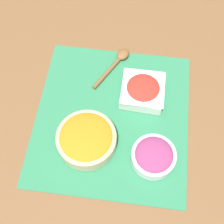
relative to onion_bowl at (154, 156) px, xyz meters
name	(u,v)px	position (x,y,z in m)	size (l,w,h in m)	color
ground_plane	(112,117)	(-0.12, -0.13, -0.03)	(3.00, 3.00, 0.00)	brown
placemat	(112,117)	(-0.12, -0.13, -0.03)	(0.49, 0.45, 0.00)	#2D7A51
onion_bowl	(154,156)	(0.00, 0.00, 0.00)	(0.12, 0.12, 0.05)	silver
carrot_bowl	(86,139)	(-0.02, -0.19, 0.00)	(0.17, 0.17, 0.06)	#C6B28E
tomato_bowl	(143,90)	(-0.20, -0.05, 0.00)	(0.13, 0.13, 0.05)	white
wooden_spoon	(117,61)	(-0.31, -0.14, -0.02)	(0.17, 0.11, 0.02)	brown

